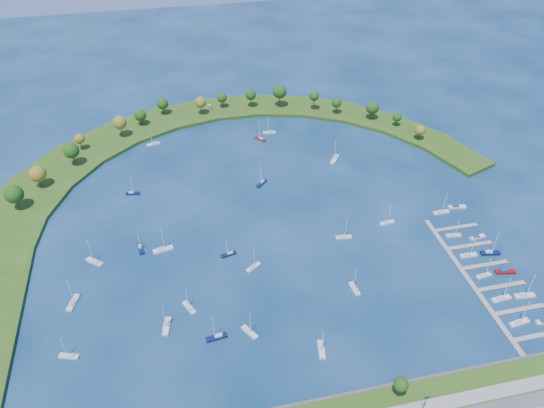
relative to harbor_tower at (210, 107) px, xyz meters
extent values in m
plane|color=#072C43|center=(12.92, -115.88, -3.99)|extent=(700.00, 700.00, 0.00)
cube|color=#474442|center=(12.92, -218.38, -3.09)|extent=(420.00, 1.20, 1.80)
cylinder|color=#382314|center=(37.92, -222.88, 0.41)|extent=(0.56, 0.56, 5.60)
sphere|color=#244411|center=(37.92, -222.88, 4.25)|extent=(5.20, 5.20, 5.20)
cylinder|color=black|center=(42.92, -230.88, 2.61)|extent=(0.24, 0.24, 10.00)
cube|color=#2D4C14|center=(-105.91, -78.30, -2.99)|extent=(50.23, 54.30, 2.00)
cube|color=#2D4C14|center=(-91.11, -51.30, -2.99)|extent=(54.07, 56.09, 2.00)
cube|color=#2D4C14|center=(-70.29, -28.61, -2.99)|extent=(55.20, 54.07, 2.00)
cube|color=#2D4C14|center=(-44.65, -11.55, -2.99)|extent=(53.65, 48.47, 2.00)
cube|color=#2D4C14|center=(-15.67, -1.11, -2.99)|extent=(49.62, 39.75, 2.00)
cube|color=#2D4C14|center=(14.95, 2.11, -2.99)|extent=(44.32, 29.96, 2.00)
cube|color=#2D4C14|center=(45.46, -2.08, -2.99)|extent=(49.49, 38.05, 2.00)
cube|color=#2D4C14|center=(74.09, -13.44, -2.99)|extent=(51.13, 44.12, 2.00)
cube|color=#2D4C14|center=(99.17, -31.30, -2.99)|extent=(49.19, 47.96, 2.00)
cube|color=#2D4C14|center=(119.26, -54.64, -2.99)|extent=(43.90, 49.49, 2.00)
cube|color=#2D4C14|center=(133.20, -82.10, -2.99)|extent=(35.67, 48.74, 2.00)
cylinder|color=#382314|center=(-107.13, -84.22, 1.51)|extent=(0.56, 0.56, 6.99)
sphere|color=#244411|center=(-107.13, -84.22, 6.87)|extent=(9.34, 9.34, 9.34)
cylinder|color=#382314|center=(-98.49, -66.79, 1.14)|extent=(0.56, 0.56, 6.25)
sphere|color=olive|center=(-98.49, -66.79, 6.04)|extent=(8.87, 8.87, 8.87)
cylinder|color=#382314|center=(-82.66, -49.01, 1.79)|extent=(0.56, 0.56, 7.56)
sphere|color=#244411|center=(-82.66, -49.01, 7.29)|extent=(8.61, 8.61, 8.61)
cylinder|color=#382314|center=(-79.94, -33.00, 1.10)|extent=(0.56, 0.56, 6.17)
sphere|color=olive|center=(-79.94, -33.00, 5.37)|extent=(5.96, 5.96, 5.96)
cylinder|color=#382314|center=(-56.72, -22.71, 2.02)|extent=(0.56, 0.56, 8.02)
sphere|color=olive|center=(-56.72, -22.71, 7.70)|extent=(8.34, 8.34, 8.34)
cylinder|color=#382314|center=(-44.77, -10.44, 0.68)|extent=(0.56, 0.56, 5.33)
sphere|color=#244411|center=(-44.77, -10.44, 4.84)|extent=(7.52, 7.52, 7.52)
cylinder|color=#382314|center=(-30.27, 0.98, 1.06)|extent=(0.56, 0.56, 6.09)
sphere|color=#244411|center=(-30.27, 0.98, 5.62)|extent=(7.61, 7.61, 7.61)
cylinder|color=#382314|center=(-6.04, -4.53, 1.61)|extent=(0.56, 0.56, 7.20)
sphere|color=olive|center=(-6.04, -4.53, 6.68)|extent=(7.34, 7.34, 7.34)
cylinder|color=#382314|center=(8.74, 2.05, 0.91)|extent=(0.56, 0.56, 5.80)
sphere|color=#244411|center=(8.74, 2.05, 5.11)|extent=(6.53, 6.53, 6.53)
cylinder|color=#382314|center=(27.64, -1.24, 1.71)|extent=(0.56, 0.56, 7.40)
sphere|color=#244411|center=(27.64, -1.24, 6.85)|extent=(7.15, 7.15, 7.15)
cylinder|color=#382314|center=(46.51, -5.10, 2.58)|extent=(0.56, 0.56, 9.13)
sphere|color=#244411|center=(46.51, -5.10, 8.98)|extent=(9.20, 9.20, 9.20)
cylinder|color=#382314|center=(67.54, -14.49, 2.40)|extent=(0.56, 0.56, 8.77)
sphere|color=#244411|center=(67.54, -14.49, 8.10)|extent=(6.56, 6.56, 6.56)
cylinder|color=#382314|center=(80.48, -22.71, 1.26)|extent=(0.56, 0.56, 6.48)
sphere|color=#244411|center=(80.48, -22.71, 5.79)|extent=(6.47, 6.47, 6.47)
cylinder|color=#382314|center=(100.47, -34.73, 1.25)|extent=(0.56, 0.56, 6.48)
sphere|color=#244411|center=(100.47, -34.73, 6.14)|extent=(8.24, 8.24, 8.24)
cylinder|color=#382314|center=(112.52, -46.67, 0.55)|extent=(0.56, 0.56, 5.07)
sphere|color=#244411|center=(112.52, -46.67, 4.19)|extent=(5.52, 5.52, 5.52)
cylinder|color=#382314|center=(119.33, -65.04, 0.55)|extent=(0.56, 0.56, 5.07)
sphere|color=olive|center=(119.33, -65.04, 4.37)|extent=(6.41, 6.41, 6.41)
cylinder|color=gray|center=(0.00, 0.00, -0.20)|extent=(2.20, 2.20, 3.57)
cylinder|color=gray|center=(0.00, 0.00, 1.73)|extent=(2.60, 2.60, 0.30)
cube|color=gray|center=(90.92, -176.88, -3.64)|extent=(2.20, 82.00, 0.40)
cube|color=gray|center=(103.02, -209.88, -3.64)|extent=(22.00, 2.00, 0.40)
cube|color=gray|center=(103.02, -196.68, -3.64)|extent=(22.00, 2.00, 0.40)
cylinder|color=#382314|center=(113.92, -196.68, -3.39)|extent=(0.36, 0.36, 1.60)
cube|color=gray|center=(103.02, -183.48, -3.64)|extent=(22.00, 2.00, 0.40)
cylinder|color=#382314|center=(113.92, -183.48, -3.39)|extent=(0.36, 0.36, 1.60)
cube|color=gray|center=(103.02, -170.28, -3.64)|extent=(22.00, 2.00, 0.40)
cylinder|color=#382314|center=(113.92, -170.28, -3.39)|extent=(0.36, 0.36, 1.60)
cube|color=gray|center=(103.02, -157.08, -3.64)|extent=(22.00, 2.00, 0.40)
cylinder|color=#382314|center=(113.92, -157.08, -3.39)|extent=(0.36, 0.36, 1.60)
cube|color=gray|center=(103.02, -143.88, -3.64)|extent=(22.00, 2.00, 0.40)
cylinder|color=#382314|center=(113.92, -143.88, -3.39)|extent=(0.36, 0.36, 1.60)
cube|color=#0A1641|center=(17.30, -87.37, -3.50)|extent=(7.16, 7.62, 0.98)
cube|color=#B9B8BD|center=(17.84, -86.76, -2.66)|extent=(3.10, 3.20, 0.69)
cylinder|color=silver|center=(16.86, -87.85, 2.51)|extent=(0.32, 0.32, 11.04)
cube|color=silver|center=(-29.23, -166.62, -3.51)|extent=(5.40, 8.09, 0.95)
cube|color=#B9B8BD|center=(-28.89, -167.33, -2.71)|extent=(2.59, 3.16, 0.66)
cylinder|color=silver|center=(-29.50, -166.05, 2.30)|extent=(0.32, 0.32, 10.67)
cube|color=silver|center=(-7.29, -184.21, -3.51)|extent=(6.08, 7.99, 0.96)
cube|color=#B9B8BD|center=(-7.70, -183.52, -2.69)|extent=(2.80, 3.21, 0.67)
cylinder|color=silver|center=(-6.95, -184.75, 2.37)|extent=(0.32, 0.32, 10.80)
cube|color=silver|center=(-37.82, -129.32, -3.43)|extent=(9.59, 4.32, 1.11)
cube|color=#B9B8BD|center=(-38.73, -129.50, -2.49)|extent=(3.53, 2.40, 0.78)
cylinder|color=silver|center=(-37.09, -129.18, 3.38)|extent=(0.32, 0.32, 12.51)
cube|color=silver|center=(0.92, -149.42, -3.53)|extent=(7.47, 5.95, 0.91)
cube|color=#B9B8BD|center=(0.29, -149.84, -2.76)|extent=(3.03, 2.70, 0.64)
cylinder|color=silver|center=(1.42, -149.09, 2.03)|extent=(0.32, 0.32, 10.21)
cube|color=silver|center=(63.40, -73.31, -3.41)|extent=(7.77, 9.45, 1.16)
cube|color=#B9B8BD|center=(63.96, -72.52, -2.42)|extent=(3.49, 3.85, 0.81)
cylinder|color=silver|center=(62.96, -73.95, 3.69)|extent=(0.32, 0.32, 13.03)
cube|color=#0A1641|center=(-48.02, -126.19, -3.52)|extent=(3.35, 7.99, 0.93)
cube|color=#B9B8BD|center=(-48.14, -125.43, -2.73)|extent=(1.92, 2.92, 0.65)
cylinder|color=silver|center=(-47.93, -126.81, 2.18)|extent=(0.32, 0.32, 10.46)
cube|color=#0A1641|center=(-8.66, -138.79, -3.55)|extent=(7.55, 3.59, 0.87)
cube|color=#B9B8BD|center=(-7.95, -138.63, -2.81)|extent=(2.80, 1.95, 0.61)
cylinder|color=silver|center=(-9.22, -138.92, 1.80)|extent=(0.32, 0.32, 9.83)
cube|color=silver|center=(-75.36, -180.49, -3.54)|extent=(7.75, 4.35, 0.90)
cube|color=#B9B8BD|center=(-74.65, -180.73, -2.78)|extent=(2.94, 2.22, 0.63)
cylinder|color=silver|center=(-75.92, -180.30, 1.95)|extent=(0.32, 0.32, 10.09)
cube|color=silver|center=(-75.86, -153.66, -3.45)|extent=(5.26, 9.22, 1.07)
cube|color=#B9B8BD|center=(-76.15, -154.50, -2.55)|extent=(2.67, 3.51, 0.75)
cylinder|color=silver|center=(-75.62, -152.99, 3.08)|extent=(0.32, 0.32, 12.01)
cube|color=silver|center=(-38.78, -33.34, -3.51)|extent=(8.22, 3.99, 0.95)
cube|color=#B9B8BD|center=(-38.01, -33.16, -2.70)|extent=(3.06, 2.15, 0.67)
cylinder|color=silver|center=(-39.40, -33.49, 2.31)|extent=(0.32, 0.32, 10.70)
cube|color=silver|center=(-38.77, -174.37, -3.45)|extent=(4.19, 9.21, 1.07)
cube|color=#B9B8BD|center=(-38.60, -173.50, -2.55)|extent=(2.32, 3.40, 0.75)
cylinder|color=silver|center=(-38.91, -175.07, 3.09)|extent=(0.32, 0.32, 12.01)
cube|color=silver|center=(46.72, -138.99, -3.53)|extent=(7.85, 2.88, 0.92)
cube|color=#B9B8BD|center=(45.96, -138.91, -2.74)|extent=(2.82, 1.76, 0.64)
cylinder|color=silver|center=(47.33, -139.05, 2.12)|extent=(0.32, 0.32, 10.36)
cube|color=maroon|center=(25.83, -41.45, -3.53)|extent=(6.60, 7.22, 0.92)
cube|color=#B9B8BD|center=(26.33, -42.03, -2.75)|extent=(2.88, 3.01, 0.64)
cylinder|color=silver|center=(25.43, -40.98, 2.10)|extent=(0.32, 0.32, 10.34)
cube|color=#0A1641|center=(-20.23, -183.84, -3.49)|extent=(8.50, 3.43, 0.99)
cube|color=#B9B8BD|center=(-19.41, -183.73, -2.65)|extent=(3.09, 2.00, 0.69)
cylinder|color=silver|center=(-20.89, -183.93, 2.58)|extent=(0.32, 0.32, 11.16)
cube|color=silver|center=(17.78, -198.12, -3.49)|extent=(3.70, 8.58, 1.00)
cube|color=#B9B8BD|center=(17.92, -197.30, -2.64)|extent=(2.10, 3.14, 0.70)
cylinder|color=silver|center=(17.67, -198.78, 2.62)|extent=(0.32, 0.32, 11.21)
cube|color=silver|center=(71.11, -133.39, -3.53)|extent=(7.87, 3.05, 0.92)
cube|color=#B9B8BD|center=(70.35, -133.48, -2.74)|extent=(2.85, 1.81, 0.64)
cylinder|color=silver|center=(71.72, -133.31, 2.11)|extent=(0.32, 0.32, 10.36)
cube|color=silver|center=(32.82, -34.88, -3.51)|extent=(8.15, 3.40, 0.95)
cube|color=#B9B8BD|center=(33.60, -35.00, -2.71)|extent=(2.97, 1.96, 0.66)
cylinder|color=silver|center=(32.19, -34.79, 2.30)|extent=(0.32, 0.32, 10.67)
cube|color=#0A1641|center=(-51.24, -81.67, -3.55)|extent=(7.52, 3.19, 0.87)
cube|color=#B9B8BD|center=(-51.96, -81.55, -2.81)|extent=(2.75, 1.82, 0.61)
cylinder|color=silver|center=(-50.66, -81.76, 1.81)|extent=(0.32, 0.32, 9.84)
cube|color=silver|center=(40.55, -171.37, -3.52)|extent=(2.99, 7.96, 0.93)
cube|color=#B9B8BD|center=(40.63, -172.14, -2.73)|extent=(1.80, 2.87, 0.65)
cylinder|color=silver|center=(40.48, -170.75, 2.20)|extent=(0.32, 0.32, 10.50)
cube|color=silver|center=(-68.45, -130.74, -3.46)|extent=(8.24, 7.54, 1.05)
cube|color=#B9B8BD|center=(-67.78, -131.31, -2.57)|extent=(3.44, 3.29, 0.73)
cylinder|color=silver|center=(-68.98, -130.29, 2.97)|extent=(0.32, 0.32, 11.81)
cube|color=silver|center=(98.52, -202.80, -3.47)|extent=(8.91, 3.57, 1.04)
cube|color=#B9B8BD|center=(97.66, -202.92, -2.58)|extent=(3.23, 2.09, 0.73)
cylinder|color=silver|center=(99.21, -202.70, 2.90)|extent=(0.32, 0.32, 11.69)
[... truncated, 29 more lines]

